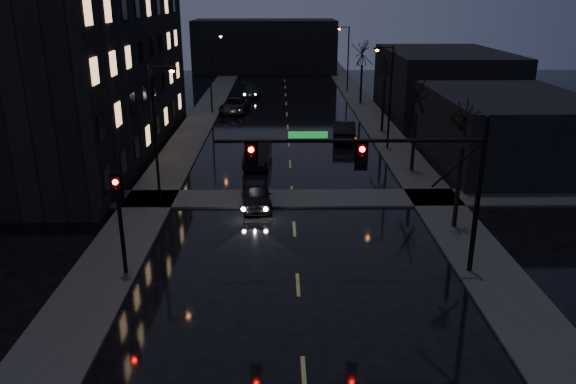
{
  "coord_description": "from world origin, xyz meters",
  "views": [
    {
      "loc": [
        -0.73,
        -13.08,
        11.57
      ],
      "look_at": [
        -0.38,
        10.74,
        3.2
      ],
      "focal_mm": 35.0,
      "sensor_mm": 36.0,
      "label": 1
    }
  ],
  "objects_px": {
    "oncoming_car_a": "(256,195)",
    "oncoming_car_b": "(258,153)",
    "oncoming_car_c": "(235,105)",
    "lead_car": "(344,130)",
    "oncoming_car_d": "(251,91)"
  },
  "relations": [
    {
      "from": "oncoming_car_c",
      "to": "lead_car",
      "type": "distance_m",
      "value": 15.66
    },
    {
      "from": "oncoming_car_b",
      "to": "oncoming_car_c",
      "type": "bearing_deg",
      "value": 101.83
    },
    {
      "from": "oncoming_car_c",
      "to": "lead_car",
      "type": "xyz_separation_m",
      "value": [
        10.09,
        -11.97,
        0.08
      ]
    },
    {
      "from": "oncoming_car_a",
      "to": "oncoming_car_c",
      "type": "xyz_separation_m",
      "value": [
        -3.3,
        27.53,
        0.07
      ]
    },
    {
      "from": "oncoming_car_c",
      "to": "oncoming_car_d",
      "type": "distance_m",
      "value": 9.7
    },
    {
      "from": "lead_car",
      "to": "oncoming_car_c",
      "type": "bearing_deg",
      "value": -44.1
    },
    {
      "from": "oncoming_car_c",
      "to": "lead_car",
      "type": "height_order",
      "value": "lead_car"
    },
    {
      "from": "oncoming_car_b",
      "to": "oncoming_car_c",
      "type": "relative_size",
      "value": 0.91
    },
    {
      "from": "oncoming_car_b",
      "to": "lead_car",
      "type": "height_order",
      "value": "lead_car"
    },
    {
      "from": "lead_car",
      "to": "oncoming_car_b",
      "type": "bearing_deg",
      "value": 50.62
    },
    {
      "from": "oncoming_car_a",
      "to": "oncoming_car_b",
      "type": "distance_m",
      "value": 8.59
    },
    {
      "from": "oncoming_car_c",
      "to": "lead_car",
      "type": "bearing_deg",
      "value": -43.23
    },
    {
      "from": "oncoming_car_a",
      "to": "lead_car",
      "type": "xyz_separation_m",
      "value": [
        6.79,
        15.56,
        0.15
      ]
    },
    {
      "from": "oncoming_car_b",
      "to": "lead_car",
      "type": "bearing_deg",
      "value": 47.43
    },
    {
      "from": "oncoming_car_b",
      "to": "lead_car",
      "type": "relative_size",
      "value": 0.98
    }
  ]
}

